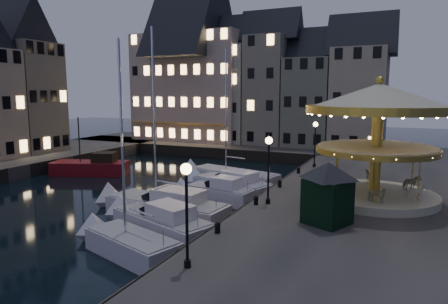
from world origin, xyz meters
The scene contains 30 objects.
ground centered at (0.00, 0.00, 0.00)m, with size 160.00×160.00×0.00m, color black.
quay_east centered at (14.00, 6.00, 0.65)m, with size 16.00×56.00×1.30m, color #474442.
quay_north centered at (-8.00, 28.00, 0.65)m, with size 44.00×12.00×1.30m, color #474442.
quaywall_e centered at (6.00, 6.00, 0.65)m, with size 0.15×44.00×1.30m, color #47423A.
quaywall_n centered at (-6.00, 22.00, 0.65)m, with size 48.00×0.15×1.30m, color #47423A.
quaywall_w centered at (-18.00, 2.00, 0.65)m, with size 0.15×44.00×1.30m, color #47423A.
streetlamp_a centered at (7.20, -9.00, 4.02)m, with size 0.44×0.44×4.17m.
streetlamp_b centered at (7.20, 1.00, 4.02)m, with size 0.44×0.44×4.17m.
streetlamp_c centered at (7.20, 14.50, 4.02)m, with size 0.44×0.44×4.17m.
bollard_a centered at (6.60, -5.00, 1.60)m, with size 0.30×0.30×0.57m.
bollard_b centered at (6.60, 0.50, 1.60)m, with size 0.30×0.30×0.57m.
bollard_c centered at (6.60, 5.50, 1.60)m, with size 0.30×0.30×0.57m.
bollard_d centered at (6.60, 11.00, 1.60)m, with size 0.30×0.30×0.57m.
townhouse_na centered at (-19.50, 30.00, 7.78)m, with size 5.50×8.00×12.80m.
townhouse_nb centered at (-14.05, 30.00, 8.28)m, with size 6.16×8.00×13.80m.
townhouse_nc centered at (-8.00, 30.00, 8.78)m, with size 6.82×8.00×14.80m.
townhouse_nd centered at (-2.25, 30.00, 9.28)m, with size 5.50×8.00×15.80m.
townhouse_ne centered at (3.20, 30.00, 7.78)m, with size 6.16×8.00×12.80m.
townhouse_nf centered at (9.25, 30.00, 8.28)m, with size 6.82×8.00×13.80m.
townhouse_wc centered at (-26.00, 10.95, 8.48)m, with size 8.80×5.50×14.20m.
hotel_corner centered at (-14.00, 30.00, 9.78)m, with size 17.60×9.00×16.80m.
motorboat_a centered at (2.11, -6.44, 0.54)m, with size 6.53×3.80×10.82m.
motorboat_b centered at (1.85, -3.17, 0.64)m, with size 7.80×4.53×2.15m.
motorboat_c centered at (0.24, -0.31, 0.68)m, with size 9.74×3.48×12.88m.
motorboat_d centered at (1.86, 4.42, 0.63)m, with size 6.40×2.79×2.15m.
motorboat_e centered at (1.76, 7.17, 0.64)m, with size 7.99×4.75×2.15m.
motorboat_f centered at (0.16, 10.76, 0.53)m, with size 9.61×4.56×12.76m.
red_fishing_boat centered at (-13.57, 8.15, 0.70)m, with size 7.79×5.03×5.91m.
carousel centered at (13.09, 4.77, 6.45)m, with size 8.94×8.94×7.83m.
ticket_kiosk centered at (11.21, -1.31, 3.51)m, with size 3.18×3.18×3.73m.
Camera 1 is at (14.71, -21.93, 8.13)m, focal length 32.00 mm.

